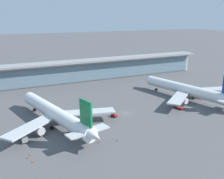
{
  "coord_description": "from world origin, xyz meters",
  "views": [
    {
      "loc": [
        -59.15,
        -106.27,
        45.94
      ],
      "look_at": [
        0.0,
        14.89,
        8.09
      ],
      "focal_mm": 42.81,
      "sensor_mm": 36.0,
      "label": 1
    }
  ],
  "objects_px": {
    "service_truck_near_nose_red": "(178,107)",
    "safety_cone_alpha": "(28,157)",
    "airliner_left_stand": "(56,114)",
    "service_truck_under_wing_olive": "(76,130)",
    "airliner_centre_stand": "(188,90)",
    "safety_cone_charlie": "(30,154)",
    "service_truck_on_taxiway_grey": "(22,136)",
    "service_truck_mid_apron_red": "(114,115)",
    "safety_cone_bravo": "(99,142)",
    "safety_cone_echo": "(33,161)",
    "safety_cone_delta": "(117,140)"
  },
  "relations": [
    {
      "from": "service_truck_near_nose_red",
      "to": "safety_cone_alpha",
      "type": "bearing_deg",
      "value": -168.1
    },
    {
      "from": "airliner_left_stand",
      "to": "service_truck_under_wing_olive",
      "type": "distance_m",
      "value": 11.66
    },
    {
      "from": "airliner_centre_stand",
      "to": "safety_cone_charlie",
      "type": "distance_m",
      "value": 93.49
    },
    {
      "from": "service_truck_under_wing_olive",
      "to": "safety_cone_alpha",
      "type": "xyz_separation_m",
      "value": [
        -20.84,
        -12.38,
        -0.49
      ]
    },
    {
      "from": "service_truck_on_taxiway_grey",
      "to": "airliner_centre_stand",
      "type": "bearing_deg",
      "value": 7.1
    },
    {
      "from": "service_truck_near_nose_red",
      "to": "service_truck_mid_apron_red",
      "type": "height_order",
      "value": "service_truck_near_nose_red"
    },
    {
      "from": "service_truck_near_nose_red",
      "to": "service_truck_under_wing_olive",
      "type": "distance_m",
      "value": 55.9
    },
    {
      "from": "service_truck_mid_apron_red",
      "to": "safety_cone_bravo",
      "type": "distance_m",
      "value": 26.7
    },
    {
      "from": "safety_cone_charlie",
      "to": "safety_cone_echo",
      "type": "relative_size",
      "value": 1.0
    },
    {
      "from": "service_truck_on_taxiway_grey",
      "to": "safety_cone_bravo",
      "type": "relative_size",
      "value": 10.7
    },
    {
      "from": "service_truck_mid_apron_red",
      "to": "safety_cone_delta",
      "type": "height_order",
      "value": "service_truck_mid_apron_red"
    },
    {
      "from": "airliner_left_stand",
      "to": "service_truck_mid_apron_red",
      "type": "distance_m",
      "value": 27.22
    },
    {
      "from": "airliner_centre_stand",
      "to": "safety_cone_alpha",
      "type": "height_order",
      "value": "airliner_centre_stand"
    },
    {
      "from": "safety_cone_alpha",
      "to": "safety_cone_echo",
      "type": "height_order",
      "value": "same"
    },
    {
      "from": "safety_cone_alpha",
      "to": "service_truck_on_taxiway_grey",
      "type": "bearing_deg",
      "value": 87.79
    },
    {
      "from": "service_truck_under_wing_olive",
      "to": "airliner_left_stand",
      "type": "bearing_deg",
      "value": 119.64
    },
    {
      "from": "airliner_centre_stand",
      "to": "service_truck_mid_apron_red",
      "type": "distance_m",
      "value": 49.33
    },
    {
      "from": "safety_cone_bravo",
      "to": "safety_cone_charlie",
      "type": "height_order",
      "value": "same"
    },
    {
      "from": "airliner_left_stand",
      "to": "airliner_centre_stand",
      "type": "height_order",
      "value": "same"
    },
    {
      "from": "service_truck_on_taxiway_grey",
      "to": "safety_cone_delta",
      "type": "relative_size",
      "value": 10.7
    },
    {
      "from": "airliner_centre_stand",
      "to": "service_truck_under_wing_olive",
      "type": "xyz_separation_m",
      "value": [
        -70.31,
        -13.64,
        -4.73
      ]
    },
    {
      "from": "service_truck_under_wing_olive",
      "to": "service_truck_mid_apron_red",
      "type": "xyz_separation_m",
      "value": [
        21.52,
        8.03,
        0.07
      ]
    },
    {
      "from": "airliner_centre_stand",
      "to": "safety_cone_alpha",
      "type": "xyz_separation_m",
      "value": [
        -91.15,
        -26.02,
        -5.22
      ]
    },
    {
      "from": "safety_cone_bravo",
      "to": "safety_cone_delta",
      "type": "bearing_deg",
      "value": -13.34
    },
    {
      "from": "service_truck_under_wing_olive",
      "to": "safety_cone_echo",
      "type": "height_order",
      "value": "service_truck_under_wing_olive"
    },
    {
      "from": "service_truck_under_wing_olive",
      "to": "service_truck_on_taxiway_grey",
      "type": "relative_size",
      "value": 0.92
    },
    {
      "from": "service_truck_under_wing_olive",
      "to": "airliner_centre_stand",
      "type": "bearing_deg",
      "value": 10.98
    },
    {
      "from": "airliner_centre_stand",
      "to": "safety_cone_charlie",
      "type": "bearing_deg",
      "value": -164.84
    },
    {
      "from": "safety_cone_delta",
      "to": "service_truck_mid_apron_red",
      "type": "bearing_deg",
      "value": 66.03
    },
    {
      "from": "service_truck_under_wing_olive",
      "to": "safety_cone_echo",
      "type": "distance_m",
      "value": 25.44
    },
    {
      "from": "service_truck_near_nose_red",
      "to": "safety_cone_echo",
      "type": "xyz_separation_m",
      "value": [
        -75.59,
        -19.71,
        -0.49
      ]
    },
    {
      "from": "airliner_left_stand",
      "to": "service_truck_mid_apron_red",
      "type": "relative_size",
      "value": 20.52
    },
    {
      "from": "service_truck_mid_apron_red",
      "to": "safety_cone_echo",
      "type": "height_order",
      "value": "service_truck_mid_apron_red"
    },
    {
      "from": "service_truck_on_taxiway_grey",
      "to": "safety_cone_charlie",
      "type": "distance_m",
      "value": 13.2
    },
    {
      "from": "airliner_centre_stand",
      "to": "service_truck_near_nose_red",
      "type": "relative_size",
      "value": 9.45
    },
    {
      "from": "service_truck_mid_apron_red",
      "to": "safety_cone_delta",
      "type": "distance_m",
      "value": 24.49
    },
    {
      "from": "safety_cone_echo",
      "to": "safety_cone_bravo",
      "type": "bearing_deg",
      "value": 7.49
    },
    {
      "from": "safety_cone_delta",
      "to": "safety_cone_echo",
      "type": "bearing_deg",
      "value": -177.08
    },
    {
      "from": "safety_cone_alpha",
      "to": "airliner_left_stand",
      "type": "bearing_deg",
      "value": 54.26
    },
    {
      "from": "service_truck_mid_apron_red",
      "to": "safety_cone_delta",
      "type": "bearing_deg",
      "value": -113.97
    },
    {
      "from": "airliner_centre_stand",
      "to": "safety_cone_bravo",
      "type": "relative_size",
      "value": 93.66
    },
    {
      "from": "service_truck_under_wing_olive",
      "to": "service_truck_on_taxiway_grey",
      "type": "height_order",
      "value": "service_truck_on_taxiway_grey"
    },
    {
      "from": "service_truck_under_wing_olive",
      "to": "safety_cone_alpha",
      "type": "distance_m",
      "value": 24.24
    },
    {
      "from": "airliner_left_stand",
      "to": "safety_cone_bravo",
      "type": "height_order",
      "value": "airliner_left_stand"
    },
    {
      "from": "safety_cone_alpha",
      "to": "safety_cone_delta",
      "type": "bearing_deg",
      "value": -3.48
    },
    {
      "from": "safety_cone_delta",
      "to": "safety_cone_charlie",
      "type": "bearing_deg",
      "value": 173.49
    },
    {
      "from": "service_truck_mid_apron_red",
      "to": "service_truck_on_taxiway_grey",
      "type": "distance_m",
      "value": 42.18
    },
    {
      "from": "service_truck_under_wing_olive",
      "to": "safety_cone_bravo",
      "type": "distance_m",
      "value": 13.57
    },
    {
      "from": "airliner_centre_stand",
      "to": "service_truck_under_wing_olive",
      "type": "relative_size",
      "value": 9.49
    },
    {
      "from": "safety_cone_charlie",
      "to": "safety_cone_alpha",
      "type": "bearing_deg",
      "value": -122.95
    }
  ]
}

